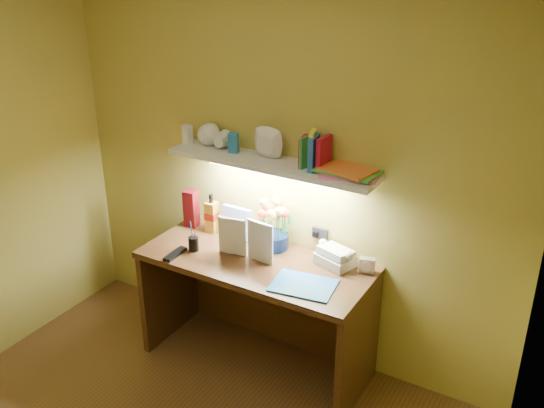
# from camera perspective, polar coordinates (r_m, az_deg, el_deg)

# --- Properties ---
(desk) EXTENTS (1.40, 0.60, 0.75)m
(desk) POSITION_cam_1_polar(r_m,az_deg,el_deg) (3.80, -1.49, -10.19)
(desk) COLOR #37210F
(desk) RESTS_ON ground
(flower_bouquet) EXTENTS (0.21, 0.21, 0.32)m
(flower_bouquet) POSITION_cam_1_polar(r_m,az_deg,el_deg) (3.67, 0.17, -1.89)
(flower_bouquet) COLOR #081637
(flower_bouquet) RESTS_ON desk
(telephone) EXTENTS (0.25, 0.21, 0.13)m
(telephone) POSITION_cam_1_polar(r_m,az_deg,el_deg) (3.54, 5.99, -4.79)
(telephone) COLOR beige
(telephone) RESTS_ON desk
(desk_clock) EXTENTS (0.10, 0.07, 0.09)m
(desk_clock) POSITION_cam_1_polar(r_m,az_deg,el_deg) (3.50, 8.95, -5.72)
(desk_clock) COLOR #B2B2B6
(desk_clock) RESTS_ON desk
(whisky_bottle) EXTENTS (0.07, 0.07, 0.26)m
(whisky_bottle) POSITION_cam_1_polar(r_m,az_deg,el_deg) (3.90, -5.70, -0.85)
(whisky_bottle) COLOR #B97E21
(whisky_bottle) RESTS_ON desk
(whisky_box) EXTENTS (0.09, 0.09, 0.25)m
(whisky_box) POSITION_cam_1_polar(r_m,az_deg,el_deg) (4.00, -7.61, -0.41)
(whisky_box) COLOR #5C0B10
(whisky_box) RESTS_ON desk
(pen_cup) EXTENTS (0.07, 0.07, 0.15)m
(pen_cup) POSITION_cam_1_polar(r_m,az_deg,el_deg) (3.70, -7.42, -3.30)
(pen_cup) COLOR black
(pen_cup) RESTS_ON desk
(art_card) EXTENTS (0.20, 0.05, 0.20)m
(art_card) POSITION_cam_1_polar(r_m,az_deg,el_deg) (3.82, -3.37, -1.78)
(art_card) COLOR silver
(art_card) RESTS_ON desk
(tv_remote) EXTENTS (0.06, 0.18, 0.02)m
(tv_remote) POSITION_cam_1_polar(r_m,az_deg,el_deg) (3.69, -9.10, -4.67)
(tv_remote) COLOR black
(tv_remote) RESTS_ON desk
(blue_folder) EXTENTS (0.37, 0.30, 0.01)m
(blue_folder) POSITION_cam_1_polar(r_m,az_deg,el_deg) (3.35, 2.98, -7.65)
(blue_folder) COLOR #236EB4
(blue_folder) RESTS_ON desk
(desk_book_a) EXTENTS (0.18, 0.04, 0.24)m
(desk_book_a) POSITION_cam_1_polar(r_m,az_deg,el_deg) (3.66, -5.04, -2.80)
(desk_book_a) COLOR silver
(desk_book_a) RESTS_ON desk
(desk_book_b) EXTENTS (0.19, 0.05, 0.25)m
(desk_book_b) POSITION_cam_1_polar(r_m,az_deg,el_deg) (3.59, -2.30, -3.15)
(desk_book_b) COLOR white
(desk_book_b) RESTS_ON desk
(wall_shelf) EXTENTS (1.31, 0.31, 0.24)m
(wall_shelf) POSITION_cam_1_polar(r_m,az_deg,el_deg) (3.50, 0.10, 4.38)
(wall_shelf) COLOR white
(wall_shelf) RESTS_ON ground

